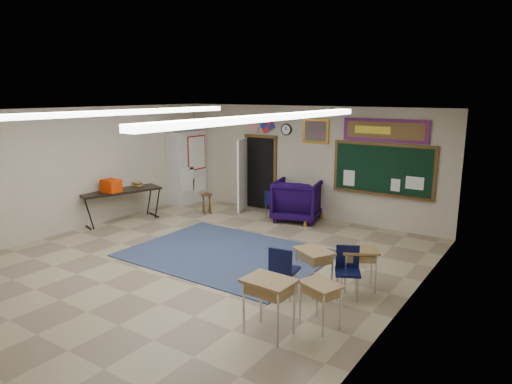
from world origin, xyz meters
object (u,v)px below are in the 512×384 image
Objects in this scene: wingback_armchair at (297,200)px; folding_table at (121,204)px; student_desk_front_left at (314,268)px; wooden_stool at (207,203)px; student_desk_front_right at (359,267)px.

folding_table is (-3.77, -2.75, -0.08)m from wingback_armchair.
wingback_armchair is 1.55× the size of student_desk_front_left.
wooden_stool is at bearing 177.06° from student_desk_front_left.
wingback_armchair is at bearing 150.90° from student_desk_front_left.
folding_table is (-6.21, 1.04, 0.05)m from student_desk_front_left.
wooden_stool is at bearing 124.09° from student_desk_front_right.
folding_table is 3.84× the size of wooden_stool.
student_desk_front_right is 5.97m from wooden_stool.
student_desk_front_right is at bearing 118.62° from wingback_armchair.
student_desk_front_left is at bearing 108.50° from wingback_armchair.
student_desk_front_left is 1.01× the size of student_desk_front_right.
wooden_stool is (-5.46, 2.42, -0.12)m from student_desk_front_right.
student_desk_front_left is 0.79m from student_desk_front_right.
wooden_stool is (1.34, 1.89, -0.17)m from folding_table.
wingback_armchair is at bearing 19.39° from wooden_stool.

